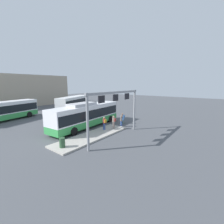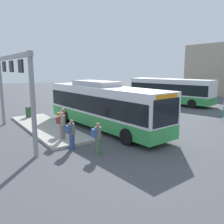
{
  "view_description": "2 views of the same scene",
  "coord_description": "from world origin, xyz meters",
  "px_view_note": "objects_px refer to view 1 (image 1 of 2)",
  "views": [
    {
      "loc": [
        -14.36,
        -15.23,
        5.92
      ],
      "look_at": [
        3.39,
        -1.81,
        1.82
      ],
      "focal_mm": 24.43,
      "sensor_mm": 36.0,
      "label": 1
    },
    {
      "loc": [
        14.25,
        -9.03,
        4.38
      ],
      "look_at": [
        2.6,
        -0.98,
        1.74
      ],
      "focal_mm": 37.54,
      "sensor_mm": 36.0,
      "label": 2
    }
  ],
  "objects_px": {
    "bus_main": "(87,114)",
    "person_waiting_mid": "(114,122)",
    "bus_background_right": "(74,102)",
    "person_waiting_far": "(104,123)",
    "person_waiting_near": "(123,118)",
    "bus_background_left": "(5,110)",
    "person_boarding": "(122,121)",
    "trash_bin": "(62,143)"
  },
  "relations": [
    {
      "from": "bus_background_right",
      "to": "trash_bin",
      "type": "relative_size",
      "value": 12.27
    },
    {
      "from": "person_waiting_far",
      "to": "trash_bin",
      "type": "distance_m",
      "value": 6.59
    },
    {
      "from": "person_waiting_far",
      "to": "trash_bin",
      "type": "bearing_deg",
      "value": 111.84
    },
    {
      "from": "bus_background_left",
      "to": "person_waiting_near",
      "type": "height_order",
      "value": "bus_background_left"
    },
    {
      "from": "person_waiting_near",
      "to": "person_waiting_far",
      "type": "bearing_deg",
      "value": 87.09
    },
    {
      "from": "bus_background_left",
      "to": "bus_main",
      "type": "bearing_deg",
      "value": -80.67
    },
    {
      "from": "person_waiting_near",
      "to": "person_waiting_mid",
      "type": "xyz_separation_m",
      "value": [
        -3.09,
        -0.64,
        0.16
      ]
    },
    {
      "from": "person_waiting_mid",
      "to": "person_waiting_far",
      "type": "relative_size",
      "value": 1.0
    },
    {
      "from": "person_waiting_far",
      "to": "bus_main",
      "type": "bearing_deg",
      "value": 18.46
    },
    {
      "from": "bus_background_right",
      "to": "person_waiting_far",
      "type": "xyz_separation_m",
      "value": [
        -8.2,
        -16.02,
        -0.73
      ]
    },
    {
      "from": "bus_background_left",
      "to": "person_waiting_mid",
      "type": "relative_size",
      "value": 6.4
    },
    {
      "from": "person_boarding",
      "to": "bus_main",
      "type": "bearing_deg",
      "value": 18.74
    },
    {
      "from": "bus_main",
      "to": "trash_bin",
      "type": "distance_m",
      "value": 7.55
    },
    {
      "from": "bus_background_right",
      "to": "person_waiting_near",
      "type": "distance_m",
      "value": 16.45
    },
    {
      "from": "person_waiting_near",
      "to": "person_waiting_mid",
      "type": "bearing_deg",
      "value": 98.03
    },
    {
      "from": "bus_background_left",
      "to": "person_boarding",
      "type": "bearing_deg",
      "value": -77.0
    },
    {
      "from": "bus_main",
      "to": "bus_background_right",
      "type": "distance_m",
      "value": 15.28
    },
    {
      "from": "bus_main",
      "to": "person_waiting_mid",
      "type": "relative_size",
      "value": 7.02
    },
    {
      "from": "bus_main",
      "to": "person_boarding",
      "type": "height_order",
      "value": "bus_main"
    },
    {
      "from": "bus_background_right",
      "to": "person_waiting_far",
      "type": "distance_m",
      "value": 18.01
    },
    {
      "from": "person_waiting_mid",
      "to": "trash_bin",
      "type": "bearing_deg",
      "value": 101.64
    },
    {
      "from": "person_waiting_far",
      "to": "trash_bin",
      "type": "relative_size",
      "value": 1.86
    },
    {
      "from": "bus_main",
      "to": "person_waiting_far",
      "type": "relative_size",
      "value": 7.02
    },
    {
      "from": "bus_background_right",
      "to": "trash_bin",
      "type": "bearing_deg",
      "value": -153.82
    },
    {
      "from": "person_waiting_mid",
      "to": "trash_bin",
      "type": "relative_size",
      "value": 1.86
    },
    {
      "from": "person_boarding",
      "to": "person_waiting_near",
      "type": "distance_m",
      "value": 1.65
    },
    {
      "from": "bus_main",
      "to": "bus_background_left",
      "type": "relative_size",
      "value": 1.1
    },
    {
      "from": "person_waiting_mid",
      "to": "person_waiting_far",
      "type": "height_order",
      "value": "same"
    },
    {
      "from": "bus_main",
      "to": "bus_background_left",
      "type": "height_order",
      "value": "bus_main"
    },
    {
      "from": "person_waiting_far",
      "to": "person_waiting_near",
      "type": "bearing_deg",
      "value": -71.08
    },
    {
      "from": "person_boarding",
      "to": "trash_bin",
      "type": "xyz_separation_m",
      "value": [
        -9.44,
        0.3,
        -0.28
      ]
    },
    {
      "from": "bus_main",
      "to": "person_waiting_near",
      "type": "bearing_deg",
      "value": -39.18
    },
    {
      "from": "bus_background_right",
      "to": "person_boarding",
      "type": "distance_m",
      "value": 17.6
    },
    {
      "from": "person_boarding",
      "to": "person_waiting_near",
      "type": "relative_size",
      "value": 1.0
    },
    {
      "from": "person_boarding",
      "to": "person_waiting_near",
      "type": "height_order",
      "value": "same"
    },
    {
      "from": "person_boarding",
      "to": "person_waiting_mid",
      "type": "distance_m",
      "value": 1.66
    },
    {
      "from": "person_waiting_near",
      "to": "person_boarding",
      "type": "bearing_deg",
      "value": 114.8
    },
    {
      "from": "person_waiting_mid",
      "to": "trash_bin",
      "type": "height_order",
      "value": "person_waiting_mid"
    },
    {
      "from": "bus_background_right",
      "to": "person_waiting_near",
      "type": "bearing_deg",
      "value": -125.56
    },
    {
      "from": "trash_bin",
      "to": "bus_background_right",
      "type": "bearing_deg",
      "value": 48.09
    },
    {
      "from": "person_waiting_far",
      "to": "trash_bin",
      "type": "height_order",
      "value": "person_waiting_far"
    },
    {
      "from": "bus_background_left",
      "to": "person_waiting_mid",
      "type": "bearing_deg",
      "value": -81.43
    }
  ]
}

